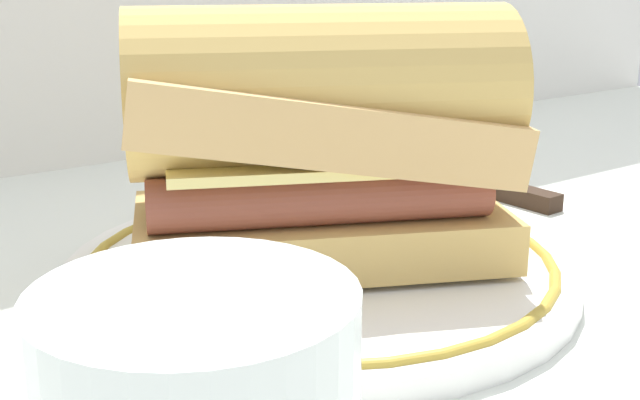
# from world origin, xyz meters

# --- Properties ---
(ground_plane) EXTENTS (1.50, 1.50, 0.00)m
(ground_plane) POSITION_xyz_m (0.00, 0.00, 0.00)
(ground_plane) COLOR silver
(plate) EXTENTS (0.27, 0.27, 0.01)m
(plate) POSITION_xyz_m (0.02, 0.02, 0.01)
(plate) COLOR white
(plate) RESTS_ON ground_plane
(sausage_sandwich) EXTENTS (0.22, 0.17, 0.13)m
(sausage_sandwich) POSITION_xyz_m (0.02, 0.02, 0.08)
(sausage_sandwich) COLOR tan
(sausage_sandwich) RESTS_ON plate
(butter_knife) EXTENTS (0.03, 0.16, 0.01)m
(butter_knife) POSITION_xyz_m (0.21, 0.10, 0.00)
(butter_knife) COLOR silver
(butter_knife) RESTS_ON ground_plane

